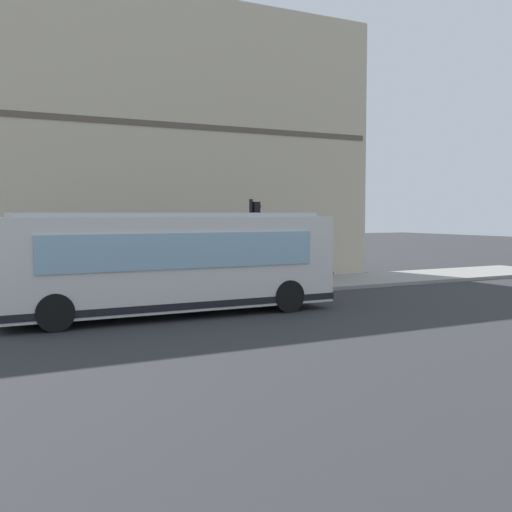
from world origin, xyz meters
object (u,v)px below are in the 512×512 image
Objects in this scene: city_bus_nearside at (170,264)px; traffic_light_near_corner at (254,227)px; pedestrian_walking_along_curb at (88,269)px; newspaper_vending_box at (155,278)px; fire_hydrant at (329,273)px; pedestrian_near_building_entrance at (65,268)px; pedestrian_by_light_pole at (188,262)px.

city_bus_nearside is 5.71m from traffic_light_near_corner.
pedestrian_walking_along_curb reaches higher than newspaper_vending_box.
pedestrian_walking_along_curb is at bearing 90.97° from fire_hydrant.
traffic_light_near_corner is at bearing -110.75° from pedestrian_near_building_entrance.
newspaper_vending_box is at bearing -14.93° from city_bus_nearside.
city_bus_nearside is 13.61× the size of fire_hydrant.
traffic_light_near_corner reaches higher than fire_hydrant.
pedestrian_by_light_pole is at bearing -128.11° from newspaper_vending_box.
city_bus_nearside is at bearing 125.03° from traffic_light_near_corner.
city_bus_nearside is 5.50× the size of pedestrian_by_light_pole.
traffic_light_near_corner is at bearing -54.97° from city_bus_nearside.
pedestrian_near_building_entrance is (1.32, 0.53, -0.04)m from pedestrian_walking_along_curb.
newspaper_vending_box is at bearing -73.50° from pedestrian_walking_along_curb.
newspaper_vending_box is (-0.51, -3.26, -0.45)m from pedestrian_near_building_entrance.
traffic_light_near_corner is 3.81× the size of newspaper_vending_box.
city_bus_nearside is 6.01m from pedestrian_near_building_entrance.
traffic_light_near_corner is 4.24m from newspaper_vending_box.
city_bus_nearside is 4.59m from pedestrian_walking_along_curb.
pedestrian_near_building_entrance is at bearing 81.15° from newspaper_vending_box.
pedestrian_by_light_pole is 2.03× the size of newspaper_vending_box.
newspaper_vending_box is (5.18, -1.38, -0.95)m from city_bus_nearside.
traffic_light_near_corner is 1.87× the size of pedestrian_by_light_pole.
fire_hydrant is (1.32, -4.37, -2.03)m from traffic_light_near_corner.
pedestrian_walking_along_curb is 2.89m from newspaper_vending_box.
pedestrian_walking_along_curb is at bearing 17.18° from city_bus_nearside.
city_bus_nearside is 6.10× the size of pedestrian_walking_along_curb.
traffic_light_near_corner is 4.99m from fire_hydrant.
fire_hydrant is 0.82× the size of newspaper_vending_box.
pedestrian_by_light_pole is 4.49m from pedestrian_near_building_entrance.
traffic_light_near_corner is at bearing -117.53° from pedestrian_by_light_pole.
city_bus_nearside reaches higher than pedestrian_walking_along_curb.
pedestrian_by_light_pole is (1.15, 2.20, -1.33)m from traffic_light_near_corner.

